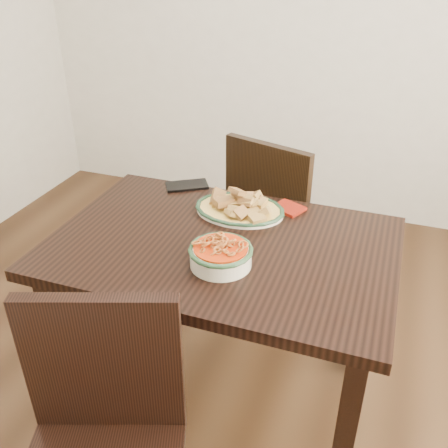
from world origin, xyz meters
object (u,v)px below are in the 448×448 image
(noodle_bowl, at_px, (221,253))
(smartphone, at_px, (187,185))
(dining_table, at_px, (222,267))
(chair_near, at_px, (103,440))
(fish_plate, at_px, (240,202))
(chair_far, at_px, (277,215))

(noodle_bowl, xyz_separation_m, smartphone, (-0.33, 0.49, -0.04))
(dining_table, xyz_separation_m, chair_near, (-0.10, -0.66, -0.15))
(dining_table, relative_size, fish_plate, 3.48)
(chair_near, distance_m, smartphone, 1.06)
(noodle_bowl, bearing_deg, dining_table, 108.27)
(chair_far, bearing_deg, smartphone, 64.21)
(dining_table, height_order, noodle_bowl, noodle_bowl)
(chair_far, height_order, smartphone, chair_far)
(chair_far, height_order, noodle_bowl, chair_far)
(chair_far, relative_size, chair_near, 1.00)
(chair_far, xyz_separation_m, smartphone, (-0.31, -0.33, 0.26))
(noodle_bowl, height_order, smartphone, noodle_bowl)
(dining_table, bearing_deg, smartphone, 128.46)
(dining_table, bearing_deg, fish_plate, 92.69)
(fish_plate, relative_size, smartphone, 1.95)
(fish_plate, relative_size, noodle_bowl, 1.63)
(fish_plate, bearing_deg, smartphone, 153.42)
(chair_near, bearing_deg, dining_table, 62.00)
(chair_near, distance_m, noodle_bowl, 0.62)
(chair_far, distance_m, fish_plate, 0.56)
(chair_near, height_order, smartphone, chair_near)
(chair_far, distance_m, noodle_bowl, 0.87)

